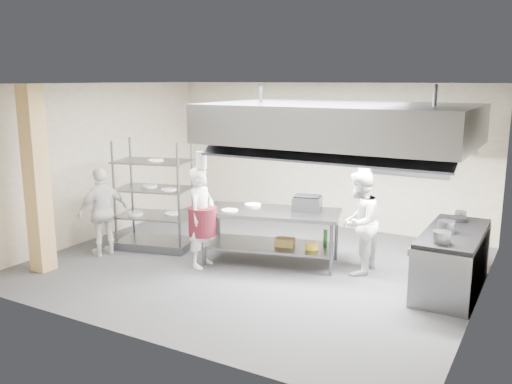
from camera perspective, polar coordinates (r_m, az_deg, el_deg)
The scene contains 23 objects.
floor at distance 9.22m, azimuth -0.19°, elevation -7.66°, with size 7.00×7.00×0.00m, color #2E2E30.
ceiling at distance 8.69m, azimuth -0.20°, elevation 11.34°, with size 7.00×7.00×0.00m, color silver.
wall_back at distance 11.50m, azimuth 7.21°, elevation 3.86°, with size 7.00×7.00×0.00m, color tan.
wall_left at distance 10.97m, azimuth -16.33°, elevation 3.09°, with size 6.00×6.00×0.00m, color tan.
wall_right at distance 7.76m, azimuth 22.90°, elevation -0.82°, with size 6.00×6.00×0.00m, color tan.
column at distance 9.28m, azimuth -22.08°, elevation 1.19°, with size 0.30×0.30×3.00m, color tan.
exhaust_hood at distance 8.53m, azimuth 8.83°, elevation 7.15°, with size 4.00×2.50×0.60m, color slate.
hood_strip_a at distance 8.91m, azimuth 3.32°, elevation 5.40°, with size 1.60×0.12×0.04m, color white.
hood_strip_b at distance 8.29m, azimuth 14.60°, elevation 4.56°, with size 1.60×0.12×0.04m, color white.
wall_shelf at distance 10.81m, azimuth 15.76°, elevation 3.00°, with size 1.50×0.28×0.04m, color slate.
island at distance 9.21m, azimuth 1.59°, elevation -4.70°, with size 2.29×0.95×0.91m, color gray, non-canonical shape.
island_worktop at distance 9.10m, azimuth 1.60°, elevation -2.14°, with size 2.29×0.95×0.06m, color slate.
island_undershelf at distance 9.25m, azimuth 1.58°, elevation -5.62°, with size 2.10×0.86×0.04m, color slate.
pass_rack at distance 10.05m, azimuth -10.67°, elevation -0.27°, with size 1.34×0.78×2.01m, color gray, non-canonical shape.
cooking_range at distance 8.57m, azimuth 19.93°, elevation -6.95°, with size 0.80×2.00×0.84m, color slate.
range_top at distance 8.44m, azimuth 20.14°, elevation -4.05°, with size 0.78×1.96×0.06m, color black.
chef_head at distance 8.97m, azimuth -5.74°, elevation -2.70°, with size 0.61×0.40×1.67m, color white.
chef_line at distance 8.77m, azimuth 10.79°, elevation -3.17°, with size 0.81×0.63×1.67m, color white.
chef_plating at distance 9.91m, azimuth -15.82°, elevation -2.01°, with size 0.92×0.38×1.57m, color silver.
griddle at distance 9.12m, azimuth 5.40°, elevation -1.22°, with size 0.47×0.36×0.23m, color slate.
wicker_basket at distance 9.14m, azimuth 3.06°, elevation -5.28°, with size 0.31×0.21×0.14m, color olive.
stockpot at distance 8.31m, azimuth 19.38°, elevation -3.43°, with size 0.24×0.24×0.17m, color gray.
plate_stack at distance 10.13m, azimuth -10.59°, elevation -2.28°, with size 0.28×0.28×0.05m, color white.
Camera 1 is at (4.29, -7.56, 3.07)m, focal length 38.00 mm.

